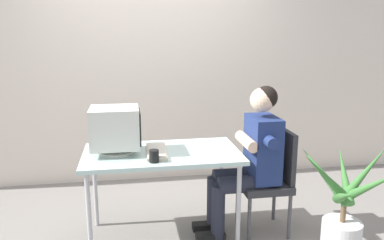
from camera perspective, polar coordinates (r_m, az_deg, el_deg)
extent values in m
plane|color=gray|center=(3.38, -4.24, -16.69)|extent=(12.00, 12.00, 0.00)
cube|color=beige|center=(4.38, -2.32, 10.62)|extent=(8.00, 0.10, 3.00)
cylinder|color=#B7B7BC|center=(2.97, -14.91, -13.83)|extent=(0.04, 0.04, 0.70)
cylinder|color=#B7B7BC|center=(3.07, 6.87, -12.63)|extent=(0.04, 0.04, 0.70)
cylinder|color=#B7B7BC|center=(3.49, -14.07, -9.67)|extent=(0.04, 0.04, 0.70)
cylinder|color=#B7B7BC|center=(3.57, 4.29, -8.80)|extent=(0.04, 0.04, 0.70)
cube|color=silver|center=(3.09, -4.46, -4.99)|extent=(1.24, 0.69, 0.03)
cylinder|color=silver|center=(3.11, -11.15, -4.61)|extent=(0.27, 0.27, 0.02)
cylinder|color=silver|center=(3.10, -11.17, -4.14)|extent=(0.06, 0.06, 0.03)
cube|color=silver|center=(3.05, -11.31, -1.06)|extent=(0.37, 0.33, 0.31)
cube|color=black|center=(3.05, -7.72, -0.93)|extent=(0.01, 0.28, 0.25)
cube|color=beige|center=(3.06, -5.24, -4.65)|extent=(0.17, 0.43, 0.02)
cube|color=beige|center=(3.05, -5.25, -4.36)|extent=(0.14, 0.39, 0.01)
cylinder|color=#4C4C51|center=(3.23, 8.43, -14.35)|extent=(0.03, 0.03, 0.39)
cylinder|color=#4C4C51|center=(3.35, 14.17, -13.64)|extent=(0.03, 0.03, 0.39)
cylinder|color=#4C4C51|center=(3.53, 6.70, -11.90)|extent=(0.03, 0.03, 0.39)
cylinder|color=#4C4C51|center=(3.63, 11.99, -11.35)|extent=(0.03, 0.03, 0.39)
cube|color=#2D2D33|center=(3.34, 10.48, -9.28)|extent=(0.40, 0.40, 0.06)
cube|color=#2D2D33|center=(3.32, 13.60, -5.07)|extent=(0.04, 0.36, 0.43)
cube|color=navy|center=(3.23, 10.37, -4.13)|extent=(0.22, 0.36, 0.53)
sphere|color=beige|center=(3.13, 10.32, 2.92)|extent=(0.20, 0.20, 0.20)
sphere|color=black|center=(3.14, 10.85, 3.29)|extent=(0.19, 0.19, 0.19)
cylinder|color=#262838|center=(3.18, 7.39, -9.37)|extent=(0.39, 0.14, 0.14)
cylinder|color=#262838|center=(3.34, 6.49, -8.24)|extent=(0.39, 0.14, 0.14)
cylinder|color=#262838|center=(3.23, 3.87, -13.51)|extent=(0.11, 0.11, 0.47)
cylinder|color=#262838|center=(3.39, 3.15, -12.19)|extent=(0.11, 0.11, 0.47)
cube|color=black|center=(3.31, 2.76, -16.79)|extent=(0.24, 0.09, 0.06)
cube|color=black|center=(3.47, 2.11, -15.35)|extent=(0.24, 0.09, 0.06)
cylinder|color=navy|center=(3.00, 11.45, -3.16)|extent=(0.09, 0.14, 0.09)
cylinder|color=navy|center=(3.38, 8.94, -1.26)|extent=(0.09, 0.14, 0.09)
cylinder|color=beige|center=(3.17, 8.03, -3.13)|extent=(0.09, 0.36, 0.09)
cylinder|color=silver|center=(3.26, 21.07, -15.97)|extent=(0.29, 0.29, 0.28)
cylinder|color=brown|center=(3.16, 21.43, -12.14)|extent=(0.04, 0.04, 0.20)
cone|color=#3B7435|center=(3.14, 23.95, -7.34)|extent=(0.41, 0.10, 0.46)
cone|color=#3B7435|center=(3.25, 21.49, -7.40)|extent=(0.24, 0.47, 0.38)
cone|color=#3B7435|center=(3.14, 18.84, -7.64)|extent=(0.30, 0.43, 0.42)
cone|color=#3B7435|center=(2.99, 19.36, -8.19)|extent=(0.44, 0.10, 0.44)
cone|color=#3B7435|center=(2.91, 21.52, -10.44)|extent=(0.28, 0.49, 0.34)
cone|color=#3B7435|center=(3.03, 24.82, -8.83)|extent=(0.31, 0.41, 0.43)
cylinder|color=black|center=(2.84, -5.61, -5.31)|extent=(0.07, 0.07, 0.09)
torus|color=black|center=(2.88, -5.67, -5.06)|extent=(0.06, 0.01, 0.06)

